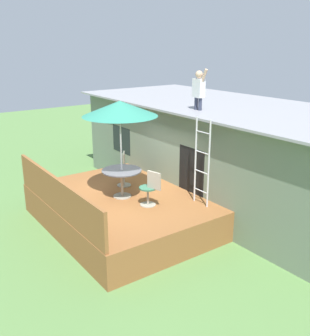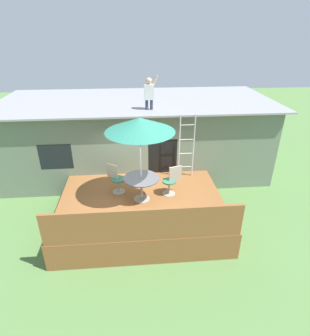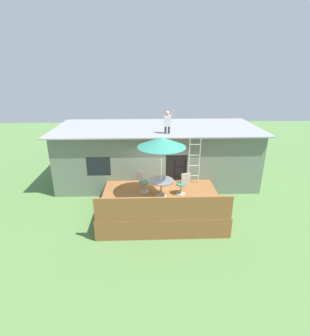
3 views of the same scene
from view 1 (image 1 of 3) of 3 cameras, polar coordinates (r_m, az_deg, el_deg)
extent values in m
plane|color=#567F42|center=(10.78, -4.34, -8.01)|extent=(40.00, 40.00, 0.00)
cube|color=slate|center=(12.39, 9.83, 2.40)|extent=(10.00, 4.00, 2.89)
cube|color=#99999E|center=(12.09, 10.21, 9.15)|extent=(10.50, 4.50, 0.06)
cube|color=black|center=(13.31, -4.90, 4.15)|extent=(1.10, 0.03, 0.90)
cube|color=black|center=(10.63, 5.32, -2.27)|extent=(1.00, 0.03, 2.00)
cube|color=brown|center=(10.61, -4.39, -6.06)|extent=(4.91, 3.85, 0.80)
cube|color=brown|center=(9.53, -14.18, -3.91)|extent=(4.81, 0.08, 0.90)
cylinder|color=#A59E8C|center=(10.40, -4.81, -4.11)|extent=(0.48, 0.48, 0.03)
cylinder|color=#A59E8C|center=(10.27, -4.86, -2.28)|extent=(0.07, 0.07, 0.71)
cylinder|color=#4C4C51|center=(10.15, -4.91, -0.37)|extent=(1.04, 1.04, 0.03)
cylinder|color=silver|center=(10.01, -4.98, 2.18)|extent=(0.04, 0.04, 2.40)
cone|color=#338C72|center=(9.76, -5.17, 8.69)|extent=(1.90, 1.90, 0.38)
cylinder|color=silver|center=(9.79, 5.96, 1.17)|extent=(0.04, 0.04, 2.20)
cylinder|color=silver|center=(9.45, 7.88, 0.48)|extent=(0.04, 0.04, 2.20)
cylinder|color=silver|center=(9.86, 6.74, -3.34)|extent=(0.48, 0.03, 0.03)
cylinder|color=silver|center=(9.69, 6.85, -0.58)|extent=(0.48, 0.03, 0.03)
cylinder|color=silver|center=(9.55, 6.96, 2.27)|extent=(0.48, 0.03, 0.03)
cylinder|color=silver|center=(9.42, 7.08, 5.19)|extent=(0.48, 0.03, 0.03)
cylinder|color=#33384C|center=(10.82, 6.05, 9.40)|extent=(0.10, 0.10, 0.34)
cylinder|color=#33384C|center=(10.71, 6.63, 9.29)|extent=(0.10, 0.10, 0.34)
cube|color=silver|center=(10.71, 6.42, 11.56)|extent=(0.32, 0.20, 0.50)
sphere|color=tan|center=(10.68, 6.48, 13.48)|extent=(0.20, 0.20, 0.20)
cylinder|color=tan|center=(10.55, 7.14, 13.08)|extent=(0.26, 0.08, 0.44)
cylinder|color=#A59E8C|center=(11.19, -4.56, -2.50)|extent=(0.40, 0.40, 0.02)
cylinder|color=#A59E8C|center=(11.12, -4.59, -1.44)|extent=(0.06, 0.06, 0.44)
cylinder|color=#33664C|center=(11.04, -4.62, -0.31)|extent=(0.44, 0.44, 0.04)
cube|color=#A59E8C|center=(11.16, -4.59, 1.18)|extent=(0.35, 0.26, 0.44)
cylinder|color=#A59E8C|center=(9.85, -1.05, -5.37)|extent=(0.40, 0.40, 0.02)
cylinder|color=#A59E8C|center=(9.76, -1.05, -4.19)|extent=(0.06, 0.06, 0.44)
cylinder|color=#33664C|center=(9.68, -1.06, -2.93)|extent=(0.44, 0.44, 0.04)
cube|color=#A59E8C|center=(9.48, -0.14, -1.84)|extent=(0.40, 0.14, 0.44)
camera|label=2|loc=(8.81, -52.54, 16.26)|focal=29.67mm
camera|label=3|loc=(10.20, -67.09, 13.81)|focal=27.98mm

